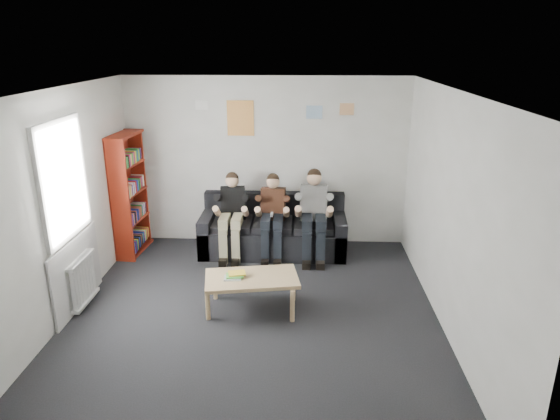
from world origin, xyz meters
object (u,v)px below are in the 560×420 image
Objects in this scene: bookshelf at (130,194)px; person_middle at (273,216)px; sofa at (273,232)px; person_right at (314,215)px; coffee_table at (252,281)px; person_left at (232,215)px.

bookshelf reaches higher than person_middle.
person_right is (0.63, -0.20, 0.36)m from sofa.
coffee_table is 0.83× the size of person_right.
person_middle reaches higher than sofa.
person_left is at bearing -176.63° from person_middle.
person_left is at bearing 2.22° from bookshelf.
person_middle is at bearing 3.04° from bookshelf.
person_right is (1.26, -0.00, 0.03)m from person_left.
sofa is 1.89m from coffee_table.
bookshelf is 1.39× the size of person_right.
bookshelf is 2.23m from person_middle.
person_right reaches higher than person_middle.
person_left is (1.58, -0.08, -0.29)m from bookshelf.
sofa is at bearing 8.22° from bookshelf.
person_left reaches higher than sofa.
person_middle is at bearing 84.62° from coffee_table.
coffee_table is at bearing -94.81° from sofa.
person_left is (-0.63, -0.20, 0.34)m from sofa.
person_left is 0.63m from person_middle.
sofa is 1.75× the size of person_left.
sofa is 0.74m from person_left.
sofa is at bearing 85.19° from coffee_table.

